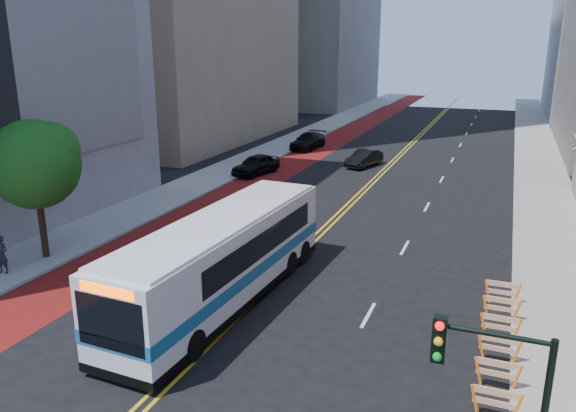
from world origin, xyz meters
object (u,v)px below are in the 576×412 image
at_px(transit_bus, 225,258).
at_px(car_b, 364,158).
at_px(street_tree, 36,161).
at_px(pedestrian, 2,255).
at_px(car_a, 256,165).
at_px(traffic_signal, 495,398).
at_px(car_c, 308,141).

xyz_separation_m(transit_bus, car_b, (-0.96, 27.29, -1.18)).
height_order(street_tree, pedestrian, street_tree).
distance_m(street_tree, transit_bus, 10.72).
relative_size(car_a, car_b, 1.09).
distance_m(traffic_signal, car_b, 37.84).
xyz_separation_m(traffic_signal, car_c, (-18.56, 41.96, -2.95)).
bearing_deg(car_a, street_tree, -82.08).
height_order(car_b, car_c, car_c).
height_order(transit_bus, pedestrian, transit_bus).
xyz_separation_m(car_a, car_b, (7.34, 6.05, -0.09)).
relative_size(transit_bus, car_b, 3.10).
height_order(traffic_signal, transit_bus, traffic_signal).
xyz_separation_m(car_c, pedestrian, (-2.41, -34.74, 0.25)).
relative_size(car_b, car_c, 0.81).
xyz_separation_m(street_tree, car_b, (9.29, 26.41, -4.21)).
bearing_deg(street_tree, pedestrian, -97.65).
bearing_deg(car_b, car_c, 155.22).
relative_size(street_tree, car_c, 1.26).
distance_m(street_tree, car_a, 20.86).
bearing_deg(transit_bus, car_a, 114.17).
height_order(car_b, pedestrian, pedestrian).
xyz_separation_m(traffic_signal, pedestrian, (-20.97, 7.22, -2.70)).
xyz_separation_m(street_tree, traffic_signal, (20.66, -9.55, -1.19)).
xyz_separation_m(traffic_signal, car_b, (-11.37, 35.96, -3.02)).
distance_m(car_b, car_c, 9.36).
xyz_separation_m(car_b, car_c, (-7.19, 6.00, 0.07)).
height_order(car_a, pedestrian, pedestrian).
bearing_deg(car_a, car_c, 102.63).
height_order(street_tree, car_b, street_tree).
distance_m(transit_bus, car_c, 34.29).
distance_m(traffic_signal, car_c, 45.98).
distance_m(car_c, pedestrian, 34.83).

